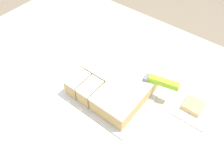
# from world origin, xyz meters

# --- Properties ---
(countertop) EXTENTS (1.40, 1.10, 0.95)m
(countertop) POSITION_xyz_m (0.00, 0.00, 0.47)
(countertop) COLOR beige
(countertop) RESTS_ON ground_plane
(cake_board) EXTENTS (0.31, 0.28, 0.01)m
(cake_board) POSITION_xyz_m (0.07, 0.04, 0.95)
(cake_board) COLOR silver
(cake_board) RESTS_ON countertop
(cake) EXTENTS (0.27, 0.24, 0.07)m
(cake) POSITION_xyz_m (0.07, 0.04, 0.99)
(cake) COLOR tan
(cake) RESTS_ON cake_board
(knife) EXTENTS (0.32, 0.10, 0.02)m
(knife) POSITION_xyz_m (0.18, 0.12, 1.03)
(knife) COLOR silver
(knife) RESTS_ON cake
(paper_napkin) EXTENTS (0.14, 0.14, 0.01)m
(paper_napkin) POSITION_xyz_m (0.35, 0.16, 0.95)
(paper_napkin) COLOR white
(paper_napkin) RESTS_ON countertop
(brownie) EXTENTS (0.07, 0.07, 0.02)m
(brownie) POSITION_xyz_m (0.35, 0.16, 0.96)
(brownie) COLOR tan
(brownie) RESTS_ON paper_napkin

